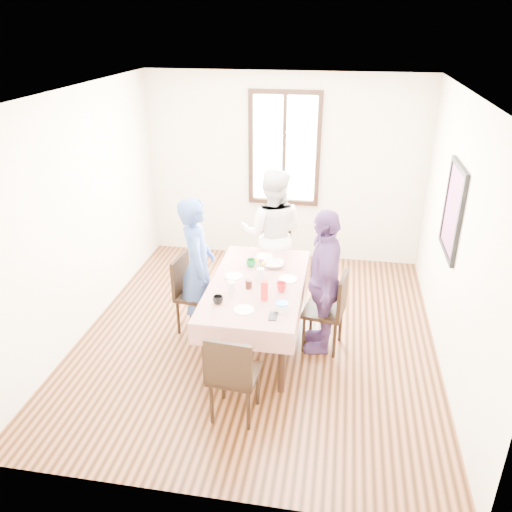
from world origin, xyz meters
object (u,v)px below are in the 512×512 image
person_left (197,267)px  person_far (272,234)px  person_right (324,282)px  chair_far (272,262)px  chair_near (235,373)px  chair_right (324,311)px  dining_table (257,313)px  chair_left (197,295)px

person_left → person_far: bearing=-52.4°
person_left → person_right: person_left is taller
chair_far → person_left: person_left is taller
chair_near → chair_right: bearing=63.6°
dining_table → chair_left: size_ratio=1.87×
person_left → chair_left: bearing=73.3°
chair_left → chair_right: 1.46m
chair_right → person_right: (-0.02, 0.00, 0.35)m
dining_table → person_right: (0.71, 0.05, 0.43)m
chair_left → person_far: person_far is taller
person_far → dining_table: bearing=89.1°
chair_right → person_right: bearing=99.4°
chair_left → chair_far: size_ratio=1.00×
chair_near → person_right: 1.45m
chair_far → person_right: bearing=126.3°
chair_far → person_left: bearing=58.8°
chair_near → person_far: bearing=94.4°
chair_left → chair_near: same height
chair_far → chair_near: size_ratio=1.00×
dining_table → chair_far: 1.17m
chair_left → person_far: size_ratio=0.53×
dining_table → chair_near: (0.00, -1.17, 0.08)m
chair_far → chair_right: bearing=127.0°
person_left → chair_right: bearing=-110.9°
chair_far → person_right: (0.71, -1.11, 0.35)m
dining_table → chair_near: size_ratio=1.87×
person_far → chair_far: bearing=-90.9°
dining_table → chair_right: (0.73, 0.05, 0.08)m
chair_far → person_right: 1.37m
chair_right → chair_near: same height
chair_left → chair_far: (0.73, 1.01, 0.00)m
person_left → person_right: (1.42, -0.11, -0.00)m
chair_left → person_right: size_ratio=0.56×
chair_near → chair_left: bearing=123.2°
dining_table → person_right: bearing=4.3°
chair_left → person_far: 1.29m
chair_far → chair_near: 2.33m
chair_left → person_left: bearing=97.1°
chair_near → person_right: (0.71, 1.22, 0.35)m
chair_left → chair_right: bearing=92.9°
chair_right → chair_far: 1.33m
chair_right → chair_near: (-0.73, -1.22, 0.00)m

